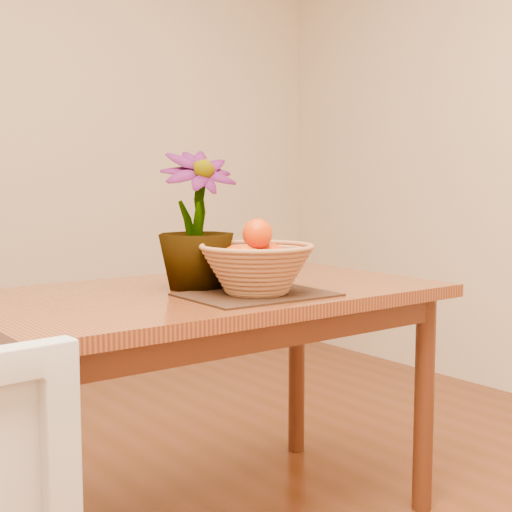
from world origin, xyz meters
TOP-DOWN VIEW (x-y plane):
  - table at (0.00, 0.30)m, footprint 1.40×0.80m
  - placemat at (0.04, 0.11)m, footprint 0.42×0.32m
  - wicker_basket at (0.04, 0.11)m, footprint 0.33×0.33m
  - orange_pile at (0.04, 0.12)m, footprint 0.22×0.21m
  - potted_plant at (-0.03, 0.32)m, footprint 0.27×0.27m

SIDE VIEW (x-z plane):
  - table at x=0.00m, z-range 0.29..1.04m
  - placemat at x=0.04m, z-range 0.75..0.76m
  - wicker_basket at x=0.04m, z-range 0.76..0.89m
  - orange_pile at x=0.04m, z-range 0.79..0.95m
  - potted_plant at x=-0.03m, z-range 0.75..1.17m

